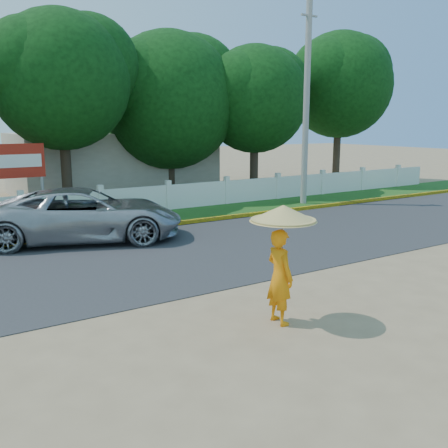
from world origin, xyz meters
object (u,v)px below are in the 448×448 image
at_px(vehicle, 85,215).
at_px(billboard, 11,165).
at_px(utility_pole, 306,104).
at_px(monk_with_parasol, 281,247).

bearing_deg(vehicle, billboard, 35.47).
distance_m(utility_pole, vehicle, 11.65).
xyz_separation_m(utility_pole, billboard, (-12.19, 2.89, -2.42)).
height_order(utility_pole, billboard, utility_pole).
distance_m(utility_pole, monk_with_parasol, 14.73).
xyz_separation_m(utility_pole, monk_with_parasol, (-9.84, -10.52, -3.08)).
xyz_separation_m(utility_pole, vehicle, (-10.88, -1.90, -3.71)).
bearing_deg(utility_pole, billboard, 166.67).
height_order(vehicle, billboard, billboard).
bearing_deg(vehicle, monk_with_parasol, -152.84).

